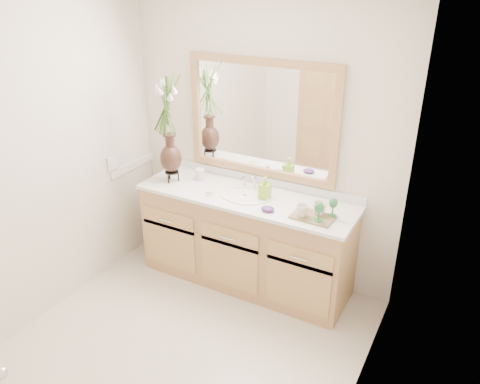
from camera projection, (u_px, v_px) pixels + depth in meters
The scene contains 19 objects.
floor at pixel (179, 352), 3.37m from camera, with size 2.60×2.60×0.00m, color beige.
wall_back at pixel (262, 142), 3.90m from camera, with size 2.40×0.02×2.40m, color silver.
wall_left at pixel (34, 168), 3.38m from camera, with size 0.02×2.60×2.40m, color silver.
wall_right at pixel (362, 254), 2.34m from camera, with size 0.02×2.60×2.40m, color silver.
vanity at pixel (246, 240), 4.01m from camera, with size 1.80×0.55×0.80m.
counter at pixel (246, 197), 3.83m from camera, with size 1.84×0.57×0.03m, color white.
sink at pixel (245, 202), 3.83m from camera, with size 0.38×0.34×0.23m.
mirror at pixel (261, 119), 3.79m from camera, with size 1.32×0.04×0.97m.
switch_plate at pixel (113, 162), 4.08m from camera, with size 0.02×0.12×0.12m, color white.
flower_vase at pixel (168, 114), 3.83m from camera, with size 0.22×0.22×0.88m.
tumbler at pixel (200, 174), 4.10m from camera, with size 0.08×0.08×0.10m, color beige.
soap_dish at pixel (210, 193), 3.84m from camera, with size 0.09×0.09×0.03m.
soap_bottle at pixel (265, 189), 3.74m from camera, with size 0.08×0.08×0.17m, color #8AC52E.
purple_dish at pixel (268, 209), 3.56m from camera, with size 0.11×0.08×0.04m, color #472369.
tray at pixel (313, 217), 3.47m from camera, with size 0.31×0.21×0.02m, color olive.
mug_left at pixel (302, 210), 3.45m from camera, with size 0.09×0.09×0.09m, color beige.
mug_right at pixel (319, 208), 3.47m from camera, with size 0.10×0.09×0.10m, color beige.
goblet_front at pixel (319, 208), 3.36m from camera, with size 0.07×0.07×0.15m.
goblet_back at pixel (333, 204), 3.43m from camera, with size 0.06×0.06×0.14m.
Camera 1 is at (1.62, -2.04, 2.48)m, focal length 35.00 mm.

